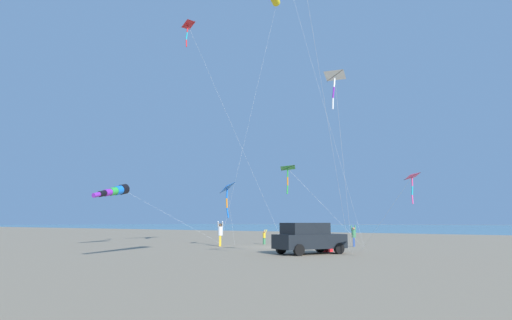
% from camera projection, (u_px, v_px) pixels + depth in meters
% --- Properties ---
extents(ground_plane, '(600.00, 600.00, 0.00)m').
position_uv_depth(ground_plane, '(288.00, 247.00, 33.32)').
color(ground_plane, gray).
extents(parked_car, '(4.68, 3.28, 1.85)m').
position_uv_depth(parked_car, '(308.00, 238.00, 26.38)').
color(parked_car, black).
rests_on(parked_car, ground_plane).
extents(cooler_box, '(0.62, 0.42, 0.42)m').
position_uv_depth(cooler_box, '(328.00, 248.00, 28.29)').
color(cooler_box, red).
rests_on(cooler_box, ground_plane).
extents(person_adult_flyer, '(0.70, 0.69, 1.97)m').
position_uv_depth(person_adult_flyer, '(220.00, 232.00, 34.94)').
color(person_adult_flyer, gold).
rests_on(person_adult_flyer, ground_plane).
extents(person_child_green_jacket, '(0.59, 0.55, 1.64)m').
position_uv_depth(person_child_green_jacket, '(354.00, 235.00, 34.36)').
color(person_child_green_jacket, '#335199').
rests_on(person_child_green_jacket, ground_plane).
extents(person_child_grey_jacket, '(0.40, 0.32, 1.25)m').
position_uv_depth(person_child_grey_jacket, '(264.00, 236.00, 37.73)').
color(person_child_grey_jacket, '#3D7F51').
rests_on(person_child_grey_jacket, ground_plane).
extents(kite_windsock_teal_far_right, '(8.80, 7.52, 5.26)m').
position_uv_depth(kite_windsock_teal_far_right, '(115.00, 191.00, 37.91)').
color(kite_windsock_teal_far_right, black).
rests_on(kite_windsock_teal_far_right, ground_plane).
extents(kite_delta_striped_overhead, '(6.58, 6.21, 4.39)m').
position_uv_depth(kite_delta_striped_overhead, '(411.00, 177.00, 21.98)').
color(kite_delta_striped_overhead, '#EF4C93').
rests_on(kite_delta_striped_overhead, ground_plane).
extents(kite_delta_green_low_center, '(6.84, 3.03, 8.93)m').
position_uv_depth(kite_delta_green_low_center, '(334.00, 76.00, 20.60)').
color(kite_delta_green_low_center, white).
rests_on(kite_delta_green_low_center, ground_plane).
extents(kite_delta_magenta_far_left, '(12.96, 1.45, 15.72)m').
position_uv_depth(kite_delta_magenta_far_left, '(188.00, 26.00, 30.49)').
color(kite_delta_magenta_far_left, red).
rests_on(kite_delta_magenta_far_left, ground_plane).
extents(kite_delta_orange_high_right, '(3.26, 2.04, 5.10)m').
position_uv_depth(kite_delta_orange_high_right, '(227.00, 188.00, 35.18)').
color(kite_delta_orange_high_right, blue).
rests_on(kite_delta_orange_high_right, ground_plane).
extents(kite_delta_checkered_midright, '(6.55, 2.68, 5.39)m').
position_uv_depth(kite_delta_checkered_midright, '(288.00, 168.00, 26.77)').
color(kite_delta_checkered_midright, green).
rests_on(kite_delta_checkered_midright, ground_plane).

